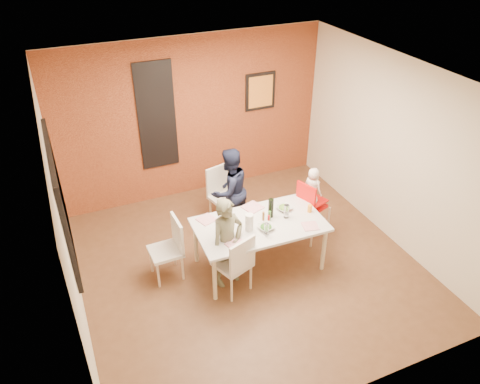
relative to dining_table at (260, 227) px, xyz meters
name	(u,v)px	position (x,y,z in m)	size (l,w,h in m)	color
ground	(248,265)	(-0.14, 0.05, -0.66)	(4.50, 4.50, 0.00)	brown
ceiling	(251,80)	(-0.14, 0.05, 2.04)	(4.50, 4.50, 0.02)	white
wall_back	(193,118)	(-0.14, 2.30, 0.69)	(4.50, 0.02, 2.70)	beige
wall_front	(354,303)	(-0.14, -2.20, 0.69)	(4.50, 0.02, 2.70)	beige
wall_left	(64,225)	(-2.39, 0.05, 0.69)	(0.02, 4.50, 2.70)	beige
wall_right	(393,151)	(2.11, 0.05, 0.69)	(0.02, 4.50, 2.70)	beige
brick_accent_wall	(193,119)	(-0.14, 2.28, 0.69)	(4.50, 0.02, 2.70)	maroon
picture_window_frame	(61,201)	(-2.36, 0.25, 0.89)	(0.05, 1.70, 1.30)	black
picture_window_pane	(62,200)	(-2.34, 0.25, 0.89)	(0.02, 1.55, 1.15)	black
glassblock_strip	(157,116)	(-0.74, 2.26, 0.84)	(0.55, 0.03, 1.70)	silver
glassblock_surround	(157,116)	(-0.74, 2.26, 0.84)	(0.60, 0.03, 1.76)	black
art_print_frame	(260,91)	(1.06, 2.26, 0.99)	(0.54, 0.03, 0.64)	black
art_print_canvas	(261,92)	(1.06, 2.24, 0.99)	(0.44, 0.01, 0.54)	gold
dining_table	(260,227)	(0.00, 0.00, 0.00)	(1.76, 1.01, 0.72)	silver
chair_near	(237,262)	(-0.49, -0.36, -0.16)	(0.53, 0.53, 0.89)	silver
chair_far	(223,192)	(-0.05, 1.23, -0.13)	(0.53, 0.53, 0.94)	white
chair_left	(171,245)	(-1.16, 0.30, -0.16)	(0.42, 0.42, 0.89)	white
high_chair	(310,205)	(0.96, 0.29, -0.07)	(0.52, 0.52, 0.98)	red
child_near	(227,243)	(-0.52, -0.13, -0.01)	(0.47, 0.31, 1.29)	#5E5D43
child_far	(230,191)	(-0.03, 0.98, 0.03)	(0.66, 0.52, 1.37)	#161A31
toddler	(312,187)	(0.98, 0.30, 0.22)	(0.29, 0.19, 0.60)	white
plate_near_left	(237,244)	(-0.46, -0.30, 0.07)	(0.22, 0.22, 0.01)	white
plate_far_mid	(253,207)	(0.07, 0.38, 0.07)	(0.25, 0.25, 0.01)	white
plate_near_right	(310,226)	(0.59, -0.33, 0.07)	(0.20, 0.20, 0.01)	white
plate_far_left	(207,219)	(-0.62, 0.36, 0.07)	(0.22, 0.22, 0.01)	white
salad_bowl_a	(266,227)	(0.02, -0.14, 0.09)	(0.21, 0.21, 0.05)	white
salad_bowl_b	(284,208)	(0.45, 0.16, 0.09)	(0.21, 0.21, 0.05)	silver
wine_bottle	(271,208)	(0.20, 0.09, 0.20)	(0.07, 0.07, 0.28)	black
wine_glass_a	(267,229)	(-0.03, -0.26, 0.15)	(0.06, 0.06, 0.18)	white
wine_glass_b	(286,211)	(0.39, -0.01, 0.16)	(0.07, 0.07, 0.20)	silver
paper_towel_roll	(249,222)	(-0.19, -0.07, 0.19)	(0.11, 0.11, 0.24)	white
condiment_red	(269,219)	(0.11, -0.04, 0.13)	(0.03, 0.03, 0.12)	red
condiment_green	(269,216)	(0.15, 0.02, 0.14)	(0.04, 0.04, 0.14)	#3A7727
condiment_brown	(263,216)	(0.08, 0.05, 0.13)	(0.03, 0.03, 0.13)	brown
sippy_cup	(310,208)	(0.75, -0.03, 0.12)	(0.06, 0.06, 0.11)	orange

